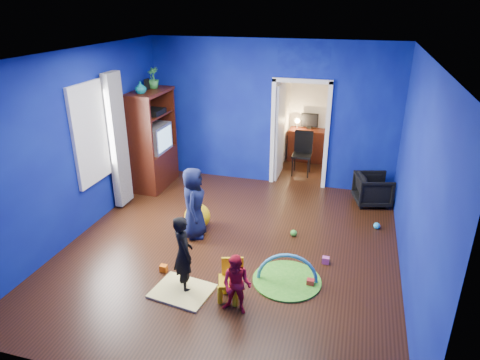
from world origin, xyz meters
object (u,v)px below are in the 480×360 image
(play_mat, at_px, (287,280))
(study_desk, at_px, (307,145))
(folding_chair, at_px, (302,155))
(toddler_red, at_px, (237,285))
(child_navy, at_px, (194,203))
(armchair, at_px, (373,190))
(child_black, at_px, (183,254))
(crt_tv, at_px, (154,138))
(hopper_ball, at_px, (197,216))
(vase, at_px, (140,88))
(tv_armoire, at_px, (153,140))
(kid_chair, at_px, (230,283))

(play_mat, xyz_separation_m, study_desk, (-0.39, 4.89, 0.36))
(folding_chair, bearing_deg, toddler_red, -91.24)
(toddler_red, relative_size, folding_chair, 0.86)
(child_navy, distance_m, folding_chair, 3.37)
(armchair, bearing_deg, play_mat, 143.45)
(child_black, height_order, crt_tv, crt_tv)
(study_desk, xyz_separation_m, folding_chair, (0.00, -0.96, 0.09))
(armchair, distance_m, crt_tv, 4.35)
(hopper_ball, distance_m, study_desk, 4.06)
(toddler_red, distance_m, hopper_ball, 2.21)
(child_navy, bearing_deg, toddler_red, -157.64)
(child_black, height_order, vase, vase)
(child_black, distance_m, hopper_ball, 1.66)
(child_navy, height_order, hopper_ball, child_navy)
(play_mat, bearing_deg, child_black, -158.26)
(toddler_red, xyz_separation_m, tv_armoire, (-2.71, 3.31, 0.59))
(child_black, distance_m, play_mat, 1.48)
(toddler_red, distance_m, tv_armoire, 4.32)
(crt_tv, distance_m, play_mat, 4.18)
(vase, xyz_separation_m, hopper_ball, (1.49, -1.18, -1.85))
(tv_armoire, xyz_separation_m, play_mat, (3.20, -2.53, -0.97))
(armchair, relative_size, tv_armoire, 0.32)
(toddler_red, distance_m, kid_chair, 0.29)
(vase, bearing_deg, armchair, 7.82)
(armchair, xyz_separation_m, study_desk, (-1.50, 2.06, 0.09))
(play_mat, bearing_deg, toddler_red, -122.14)
(study_desk, bearing_deg, child_navy, -107.32)
(hopper_ball, bearing_deg, child_black, -74.91)
(hopper_ball, bearing_deg, toddler_red, -56.34)
(crt_tv, relative_size, play_mat, 0.75)
(crt_tv, height_order, study_desk, crt_tv)
(hopper_ball, xyz_separation_m, study_desk, (1.32, 3.83, 0.16))
(vase, distance_m, hopper_ball, 2.65)
(toddler_red, relative_size, study_desk, 0.90)
(study_desk, bearing_deg, vase, -136.71)
(child_black, xyz_separation_m, toddler_red, (0.80, -0.26, -0.14))
(child_black, distance_m, folding_chair, 4.53)
(tv_armoire, distance_m, crt_tv, 0.06)
(tv_armoire, height_order, crt_tv, tv_armoire)
(armchair, relative_size, child_black, 0.60)
(child_black, xyz_separation_m, study_desk, (0.90, 5.40, -0.16))
(crt_tv, xyz_separation_m, kid_chair, (2.52, -3.11, -0.77))
(child_black, distance_m, toddler_red, 0.85)
(hopper_ball, xyz_separation_m, kid_chair, (1.07, -1.63, 0.03))
(child_black, height_order, toddler_red, child_black)
(child_navy, xyz_separation_m, tv_armoire, (-1.54, 1.73, 0.39))
(child_black, xyz_separation_m, crt_tv, (-1.88, 3.05, 0.49))
(armchair, bearing_deg, toddler_red, 140.98)
(armchair, distance_m, child_navy, 3.44)
(play_mat, bearing_deg, folding_chair, 95.63)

